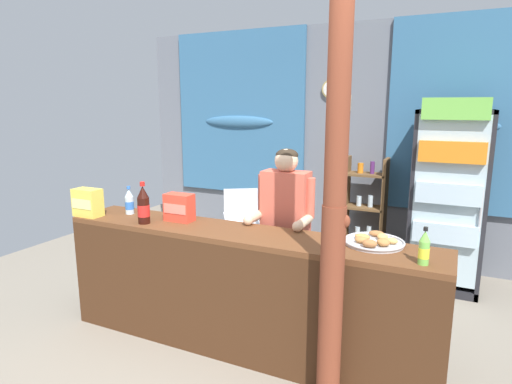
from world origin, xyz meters
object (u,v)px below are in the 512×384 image
Objects in this scene: soda_bottle_cola at (143,206)px; soda_bottle_water at (129,202)px; timber_post at (334,215)px; bottle_shelf_rack at (364,211)px; shopkeeper at (285,218)px; stall_counter at (235,284)px; snack_box_crackers at (179,207)px; pastry_tray at (374,241)px; soda_bottle_lime_soda at (424,249)px; drink_fridge at (449,188)px; plastic_lawn_chair at (242,220)px; snack_box_instant_noodle at (88,203)px.

soda_bottle_cola is 0.37m from soda_bottle_water.
timber_post is 1.62m from soda_bottle_cola.
shopkeeper is at bearing -99.97° from bottle_shelf_rack.
snack_box_crackers is at bearing 164.63° from stall_counter.
stall_counter is 7.25× the size of pastry_tray.
soda_bottle_water is 1.06× the size of soda_bottle_lime_soda.
drink_fridge is at bearing 43.40° from soda_bottle_cola.
soda_bottle_water is (-0.31, 0.19, -0.04)m from soda_bottle_cola.
soda_bottle_lime_soda is at bearing -40.79° from plastic_lawn_chair.
shopkeeper is at bearing 127.86° from timber_post.
soda_bottle_water is at bearing 171.57° from stall_counter.
drink_fridge reaches higher than pastry_tray.
soda_bottle_lime_soda is (0.49, 0.22, -0.20)m from timber_post.
timber_post is 11.31× the size of soda_bottle_lime_soda.
bottle_shelf_rack is 2.68m from soda_bottle_water.
timber_post is 7.74× the size of soda_bottle_cola.
drink_fridge is at bearing 36.91° from soda_bottle_water.
pastry_tray is (-0.33, 0.25, -0.08)m from soda_bottle_lime_soda.
bottle_shelf_rack is 0.84× the size of shopkeeper.
snack_box_instant_noodle is at bearing 174.80° from timber_post.
stall_counter is 3.42× the size of plastic_lawn_chair.
shopkeeper is at bearing 16.66° from soda_bottle_water.
bottle_shelf_rack reaches higher than pastry_tray.
timber_post is 1.05m from shopkeeper.
bottle_shelf_rack is (-0.88, 0.26, -0.39)m from drink_fridge.
shopkeeper reaches higher than soda_bottle_cola.
stall_counter reaches higher than plastic_lawn_chair.
bottle_shelf_rack is 2.13m from pastry_tray.
soda_bottle_water is 0.60× the size of pastry_tray.
soda_bottle_cola is at bearing -139.00° from snack_box_crackers.
plastic_lawn_chair is 3.74× the size of soda_bottle_lime_soda.
soda_bottle_water is (-1.29, -0.39, 0.09)m from shopkeeper.
bottle_shelf_rack is (0.48, 2.28, 0.10)m from stall_counter.
soda_bottle_cola is at bearing 2.31° from snack_box_instant_noodle.
plastic_lawn_chair is at bearing -163.02° from bottle_shelf_rack.
shopkeeper is 1.14m from soda_bottle_cola.
soda_bottle_lime_soda is at bearing -37.37° from pastry_tray.
snack_box_crackers is 1.55m from pastry_tray.
plastic_lawn_chair is (-0.90, 1.86, -0.08)m from stall_counter.
snack_box_crackers is (-0.59, 0.16, 0.49)m from stall_counter.
stall_counter is 1.06m from pastry_tray.
shopkeeper is (0.18, 0.55, 0.39)m from stall_counter.
soda_bottle_lime_soda is 0.98× the size of snack_box_instant_noodle.
soda_bottle_water is at bearing -127.06° from bottle_shelf_rack.
snack_box_crackers is at bearing 14.71° from snack_box_instant_noodle.
stall_counter is 0.96m from soda_bottle_cola.
soda_bottle_lime_soda is (0.80, -2.31, 0.37)m from bottle_shelf_rack.
stall_counter is 2.28× the size of bottle_shelf_rack.
soda_bottle_cola is 1.42× the size of snack_box_instant_noodle.
drink_fridge is 4.78× the size of pastry_tray.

